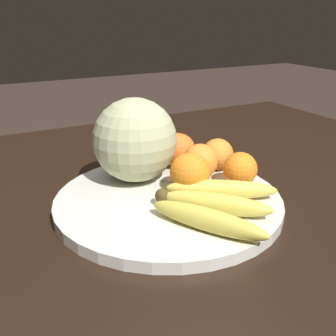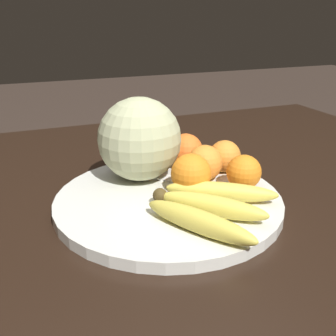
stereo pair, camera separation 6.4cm
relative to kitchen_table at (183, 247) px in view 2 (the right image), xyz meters
name	(u,v)px [view 2 (the right image)]	position (x,y,z in m)	size (l,w,h in m)	color
kitchen_table	(183,247)	(0.00, 0.00, 0.00)	(1.36, 1.12, 0.73)	black
fruit_bowl	(168,200)	(0.03, 0.00, 0.10)	(0.38, 0.38, 0.02)	silver
melon	(140,139)	(0.05, -0.09, 0.18)	(0.15, 0.15, 0.15)	#B2B789
banana_bunch	(210,206)	(-0.01, 0.09, 0.12)	(0.22, 0.22, 0.03)	#473819
orange_front_left	(205,163)	(-0.06, -0.04, 0.14)	(0.06, 0.06, 0.06)	orange
orange_front_right	(244,172)	(-0.10, 0.02, 0.14)	(0.06, 0.06, 0.06)	orange
orange_mid_center	(186,151)	(-0.05, -0.11, 0.14)	(0.07, 0.07, 0.07)	orange
orange_back_left	(225,156)	(-0.11, -0.06, 0.14)	(0.06, 0.06, 0.06)	orange
orange_back_right	(190,173)	(-0.01, 0.00, 0.14)	(0.07, 0.07, 0.07)	orange
produce_tag	(162,177)	(0.01, -0.07, 0.11)	(0.07, 0.07, 0.00)	white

